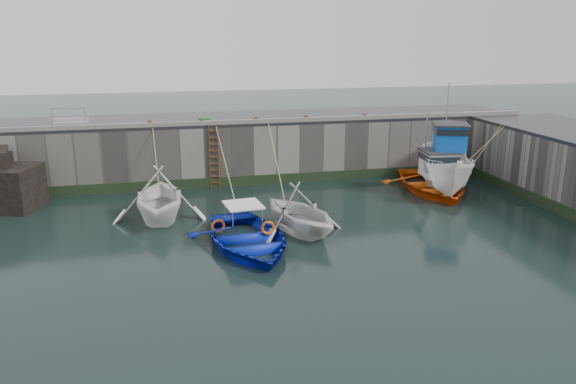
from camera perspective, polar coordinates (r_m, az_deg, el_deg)
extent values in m
plane|color=black|center=(19.63, 1.41, -6.65)|extent=(120.00, 120.00, 0.00)
cube|color=slate|center=(31.00, -4.29, 4.59)|extent=(30.00, 5.00, 3.00)
cube|color=black|center=(30.73, -4.36, 7.48)|extent=(30.00, 5.00, 0.16)
cube|color=slate|center=(28.41, -3.64, 7.19)|extent=(30.00, 0.30, 0.20)
cube|color=black|center=(28.83, -3.47, 1.21)|extent=(30.00, 0.08, 0.50)
cube|color=black|center=(26.97, 25.44, -1.37)|extent=(0.08, 15.00, 0.50)
cube|color=black|center=(27.61, -26.49, 0.39)|extent=(2.96, 2.83, 1.90)
cylinder|color=#3F1E0F|center=(28.22, -7.96, 3.58)|extent=(0.07, 0.07, 3.20)
cylinder|color=#3F1E0F|center=(28.25, -7.07, 3.63)|extent=(0.07, 0.07, 3.20)
cube|color=#3F1E0F|center=(28.53, -7.42, 0.94)|extent=(0.44, 0.06, 0.05)
cube|color=#3F1E0F|center=(28.44, -7.44, 1.59)|extent=(0.44, 0.06, 0.05)
cube|color=#3F1E0F|center=(28.37, -7.46, 2.23)|extent=(0.44, 0.06, 0.05)
cube|color=#3F1E0F|center=(28.29, -7.49, 2.88)|extent=(0.44, 0.06, 0.05)
cube|color=#3F1E0F|center=(28.22, -7.51, 3.53)|extent=(0.44, 0.06, 0.05)
cube|color=#3F1E0F|center=(28.15, -7.54, 4.19)|extent=(0.44, 0.06, 0.05)
cube|color=#3F1E0F|center=(28.09, -7.56, 4.85)|extent=(0.44, 0.06, 0.05)
cube|color=#3F1E0F|center=(28.03, -7.58, 5.51)|extent=(0.44, 0.06, 0.05)
cube|color=#3F1E0F|center=(27.97, -7.61, 6.18)|extent=(0.44, 0.06, 0.05)
imported|color=white|center=(24.29, -12.82, -2.59)|extent=(4.36, 4.98, 2.53)
imported|color=#0B1FAC|center=(20.66, -4.12, -5.52)|extent=(4.61, 6.03, 1.16)
imported|color=silver|center=(22.07, 1.09, -4.06)|extent=(5.01, 5.35, 2.26)
imported|color=white|center=(28.80, 15.71, 1.94)|extent=(4.59, 6.88, 2.49)
cube|color=blue|center=(27.85, 16.14, 5.33)|extent=(1.85, 1.91, 1.20)
cube|color=black|center=(27.79, 16.19, 6.04)|extent=(1.93, 1.98, 0.28)
cube|color=#262628|center=(27.75, 16.24, 6.63)|extent=(2.11, 2.16, 0.08)
cylinder|color=#A5A8AD|center=(29.48, 15.83, 7.68)|extent=(0.08, 0.08, 3.00)
imported|color=#FF600D|center=(28.66, 14.41, 0.67)|extent=(4.81, 6.32, 1.23)
cube|color=silver|center=(27.83, 15.02, 2.76)|extent=(1.55, 1.63, 1.20)
cube|color=black|center=(27.76, 15.07, 3.46)|extent=(1.61, 1.70, 0.28)
cube|color=#262628|center=(27.70, 15.11, 4.04)|extent=(1.76, 1.85, 0.08)
cylinder|color=#A5A8AD|center=(29.30, 13.85, 5.27)|extent=(0.08, 0.08, 3.00)
cube|color=#178329|center=(28.76, -8.47, 7.22)|extent=(0.60, 0.47, 0.27)
cylinder|color=#A5A8AD|center=(28.87, -22.89, 6.93)|extent=(0.05, 0.05, 1.00)
cylinder|color=#A5A8AD|center=(28.65, -19.93, 7.16)|extent=(0.05, 0.05, 1.00)
cylinder|color=#A5A8AD|center=(28.69, -21.51, 7.95)|extent=(1.50, 0.05, 0.05)
cube|color=gray|center=(29.30, -21.20, 6.40)|extent=(1.60, 0.35, 0.18)
cube|color=gray|center=(29.61, -21.15, 6.85)|extent=(1.60, 0.35, 0.18)
cylinder|color=#3F1E0F|center=(28.15, -13.84, 6.76)|extent=(0.18, 0.18, 0.28)
cylinder|color=#3F1E0F|center=(28.21, -8.73, 7.06)|extent=(0.18, 0.18, 0.28)
cylinder|color=#3F1E0F|center=(28.53, -3.27, 7.31)|extent=(0.18, 0.18, 0.28)
cylinder|color=#3F1E0F|center=(29.08, 1.82, 7.49)|extent=(0.18, 0.18, 0.28)
cylinder|color=#3F1E0F|center=(30.04, 7.79, 7.62)|extent=(0.18, 0.18, 0.28)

